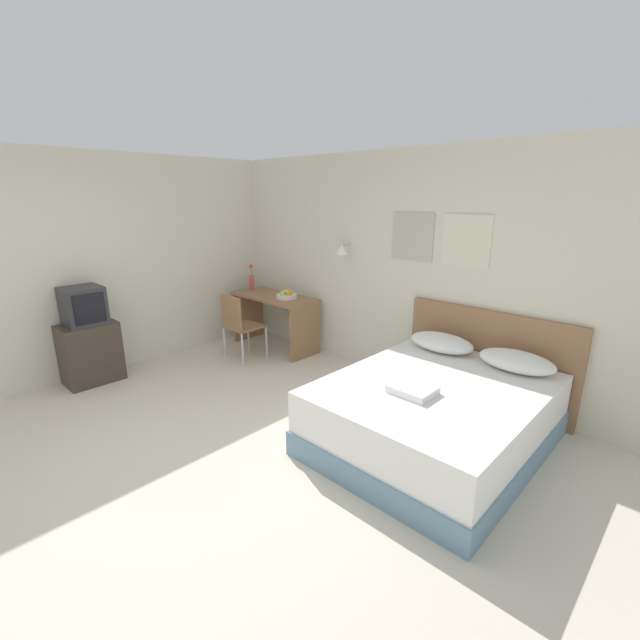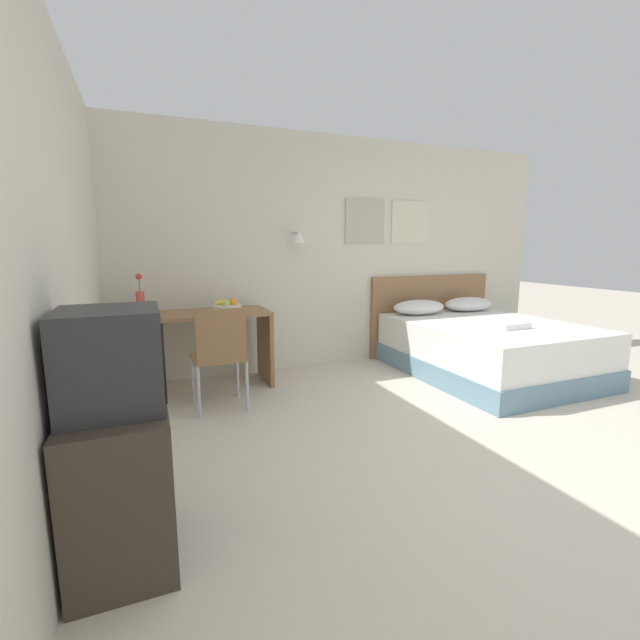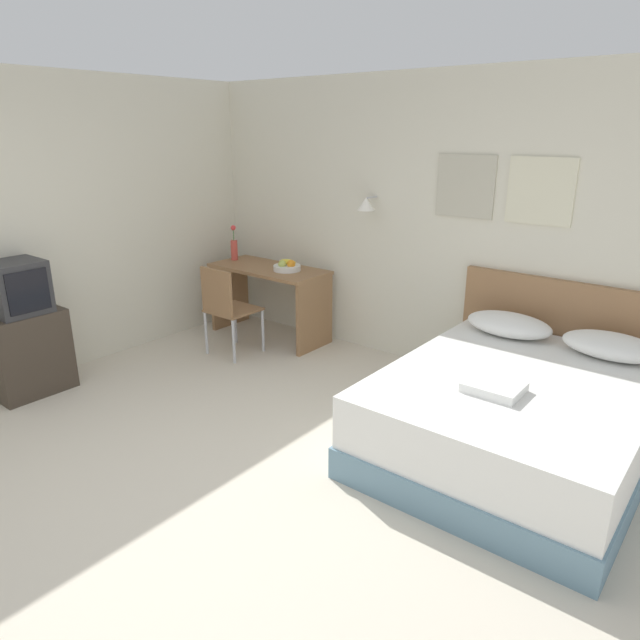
{
  "view_description": "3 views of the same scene",
  "coord_description": "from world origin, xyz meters",
  "px_view_note": "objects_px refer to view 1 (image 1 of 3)",
  "views": [
    {
      "loc": [
        2.94,
        -1.37,
        2.14
      ],
      "look_at": [
        0.29,
        1.4,
        1.02
      ],
      "focal_mm": 24.0,
      "sensor_mm": 36.0,
      "label": 1
    },
    {
      "loc": [
        -2.13,
        -1.78,
        1.4
      ],
      "look_at": [
        -0.6,
        1.94,
        0.71
      ],
      "focal_mm": 24.0,
      "sensor_mm": 36.0,
      "label": 2
    },
    {
      "loc": [
        2.47,
        -1.78,
        2.17
      ],
      "look_at": [
        -0.13,
        1.46,
        0.77
      ],
      "focal_mm": 32.0,
      "sensor_mm": 36.0,
      "label": 3
    }
  ],
  "objects_px": {
    "bed": "(434,414)",
    "desk_chair": "(238,322)",
    "pillow_left": "(441,342)",
    "desk": "(275,311)",
    "television": "(83,306)",
    "fruit_bowl": "(287,295)",
    "pillow_right": "(517,361)",
    "headboard": "(487,359)",
    "folded_towel_near_foot": "(413,390)",
    "tv_stand": "(91,353)",
    "flower_vase": "(252,281)"
  },
  "relations": [
    {
      "from": "folded_towel_near_foot",
      "to": "fruit_bowl",
      "type": "distance_m",
      "value": 2.86
    },
    {
      "from": "pillow_left",
      "to": "pillow_right",
      "type": "xyz_separation_m",
      "value": [
        0.76,
        0.0,
        0.0
      ]
    },
    {
      "from": "fruit_bowl",
      "to": "television",
      "type": "height_order",
      "value": "television"
    },
    {
      "from": "bed",
      "to": "tv_stand",
      "type": "height_order",
      "value": "tv_stand"
    },
    {
      "from": "tv_stand",
      "to": "flower_vase",
      "type": "bearing_deg",
      "value": 87.28
    },
    {
      "from": "pillow_left",
      "to": "desk_chair",
      "type": "xyz_separation_m",
      "value": [
        -2.53,
        -0.74,
        -0.14
      ]
    },
    {
      "from": "headboard",
      "to": "folded_towel_near_foot",
      "type": "xyz_separation_m",
      "value": [
        -0.05,
        -1.36,
        0.1
      ]
    },
    {
      "from": "flower_vase",
      "to": "television",
      "type": "height_order",
      "value": "flower_vase"
    },
    {
      "from": "desk",
      "to": "tv_stand",
      "type": "relative_size",
      "value": 1.81
    },
    {
      "from": "pillow_right",
      "to": "desk",
      "type": "xyz_separation_m",
      "value": [
        -3.35,
        -0.07,
        -0.13
      ]
    },
    {
      "from": "pillow_right",
      "to": "headboard",
      "type": "bearing_deg",
      "value": 143.56
    },
    {
      "from": "headboard",
      "to": "folded_towel_near_foot",
      "type": "relative_size",
      "value": 5.09
    },
    {
      "from": "bed",
      "to": "tv_stand",
      "type": "distance_m",
      "value": 3.96
    },
    {
      "from": "headboard",
      "to": "desk",
      "type": "height_order",
      "value": "headboard"
    },
    {
      "from": "bed",
      "to": "television",
      "type": "height_order",
      "value": "television"
    },
    {
      "from": "pillow_right",
      "to": "television",
      "type": "bearing_deg",
      "value": -149.47
    },
    {
      "from": "folded_towel_near_foot",
      "to": "fruit_bowl",
      "type": "height_order",
      "value": "fruit_bowl"
    },
    {
      "from": "desk_chair",
      "to": "fruit_bowl",
      "type": "relative_size",
      "value": 3.21
    },
    {
      "from": "desk",
      "to": "folded_towel_near_foot",
      "type": "bearing_deg",
      "value": -19.11
    },
    {
      "from": "pillow_right",
      "to": "tv_stand",
      "type": "bearing_deg",
      "value": -149.49
    },
    {
      "from": "folded_towel_near_foot",
      "to": "television",
      "type": "xyz_separation_m",
      "value": [
        -3.56,
        -1.28,
        0.32
      ]
    },
    {
      "from": "bed",
      "to": "pillow_right",
      "type": "xyz_separation_m",
      "value": [
        0.38,
        0.77,
        0.38
      ]
    },
    {
      "from": "flower_vase",
      "to": "television",
      "type": "distance_m",
      "value": 2.32
    },
    {
      "from": "bed",
      "to": "television",
      "type": "xyz_separation_m",
      "value": [
        -3.62,
        -1.59,
        0.64
      ]
    },
    {
      "from": "flower_vase",
      "to": "pillow_left",
      "type": "bearing_deg",
      "value": 0.73
    },
    {
      "from": "pillow_left",
      "to": "television",
      "type": "distance_m",
      "value": 4.01
    },
    {
      "from": "television",
      "to": "pillow_right",
      "type": "bearing_deg",
      "value": 30.53
    },
    {
      "from": "pillow_right",
      "to": "folded_towel_near_foot",
      "type": "relative_size",
      "value": 1.96
    },
    {
      "from": "flower_vase",
      "to": "television",
      "type": "relative_size",
      "value": 0.89
    },
    {
      "from": "desk",
      "to": "desk_chair",
      "type": "relative_size",
      "value": 1.43
    },
    {
      "from": "fruit_bowl",
      "to": "flower_vase",
      "type": "relative_size",
      "value": 0.73
    },
    {
      "from": "folded_towel_near_foot",
      "to": "fruit_bowl",
      "type": "bearing_deg",
      "value": 158.97
    },
    {
      "from": "pillow_left",
      "to": "fruit_bowl",
      "type": "height_order",
      "value": "fruit_bowl"
    },
    {
      "from": "pillow_left",
      "to": "desk",
      "type": "bearing_deg",
      "value": -178.54
    },
    {
      "from": "tv_stand",
      "to": "television",
      "type": "height_order",
      "value": "television"
    },
    {
      "from": "pillow_right",
      "to": "flower_vase",
      "type": "relative_size",
      "value": 1.76
    },
    {
      "from": "bed",
      "to": "headboard",
      "type": "height_order",
      "value": "headboard"
    },
    {
      "from": "fruit_bowl",
      "to": "desk_chair",
      "type": "bearing_deg",
      "value": -105.85
    },
    {
      "from": "bed",
      "to": "pillow_right",
      "type": "relative_size",
      "value": 3.0
    },
    {
      "from": "pillow_right",
      "to": "bed",
      "type": "bearing_deg",
      "value": -116.31
    },
    {
      "from": "pillow_right",
      "to": "desk_chair",
      "type": "relative_size",
      "value": 0.75
    },
    {
      "from": "pillow_right",
      "to": "television",
      "type": "relative_size",
      "value": 1.56
    },
    {
      "from": "desk",
      "to": "tv_stand",
      "type": "distance_m",
      "value": 2.39
    },
    {
      "from": "pillow_right",
      "to": "television",
      "type": "distance_m",
      "value": 4.65
    },
    {
      "from": "desk",
      "to": "fruit_bowl",
      "type": "bearing_deg",
      "value": 3.41
    },
    {
      "from": "headboard",
      "to": "flower_vase",
      "type": "distance_m",
      "value": 3.55
    },
    {
      "from": "bed",
      "to": "pillow_right",
      "type": "height_order",
      "value": "pillow_right"
    },
    {
      "from": "pillow_right",
      "to": "flower_vase",
      "type": "height_order",
      "value": "flower_vase"
    },
    {
      "from": "bed",
      "to": "folded_towel_near_foot",
      "type": "xyz_separation_m",
      "value": [
        -0.05,
        -0.31,
        0.32
      ]
    },
    {
      "from": "bed",
      "to": "desk_chair",
      "type": "relative_size",
      "value": 2.25
    }
  ]
}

